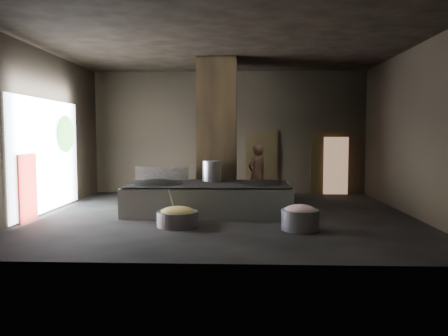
{
  "coord_description": "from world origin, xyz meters",
  "views": [
    {
      "loc": [
        0.45,
        -11.7,
        2.18
      ],
      "look_at": [
        -0.03,
        0.41,
        1.25
      ],
      "focal_mm": 35.0,
      "sensor_mm": 36.0,
      "label": 1
    }
  ],
  "objects_px": {
    "cook": "(257,174)",
    "veg_basin": "(177,219)",
    "hearth_platform": "(209,199)",
    "wok_right": "(257,186)",
    "stock_pot": "(212,171)",
    "meat_basin": "(300,220)",
    "wok_left": "(157,186)"
  },
  "relations": [
    {
      "from": "cook",
      "to": "veg_basin",
      "type": "xyz_separation_m",
      "value": [
        -2.01,
        -3.55,
        -0.75
      ]
    },
    {
      "from": "stock_pot",
      "to": "cook",
      "type": "relative_size",
      "value": 0.31
    },
    {
      "from": "wok_right",
      "to": "veg_basin",
      "type": "bearing_deg",
      "value": -136.87
    },
    {
      "from": "wok_left",
      "to": "wok_right",
      "type": "xyz_separation_m",
      "value": [
        2.8,
        0.1,
        0.0
      ]
    },
    {
      "from": "hearth_platform",
      "to": "cook",
      "type": "bearing_deg",
      "value": 52.75
    },
    {
      "from": "hearth_platform",
      "to": "stock_pot",
      "type": "distance_m",
      "value": 0.92
    },
    {
      "from": "cook",
      "to": "meat_basin",
      "type": "bearing_deg",
      "value": 67.85
    },
    {
      "from": "hearth_platform",
      "to": "wok_left",
      "type": "height_order",
      "value": "wok_left"
    },
    {
      "from": "hearth_platform",
      "to": "stock_pot",
      "type": "xyz_separation_m",
      "value": [
        0.05,
        0.55,
        0.74
      ]
    },
    {
      "from": "veg_basin",
      "to": "meat_basin",
      "type": "relative_size",
      "value": 1.14
    },
    {
      "from": "stock_pot",
      "to": "hearth_platform",
      "type": "bearing_deg",
      "value": -95.19
    },
    {
      "from": "veg_basin",
      "to": "stock_pot",
      "type": "bearing_deg",
      "value": 74.1
    },
    {
      "from": "hearth_platform",
      "to": "cook",
      "type": "relative_size",
      "value": 2.41
    },
    {
      "from": "wok_left",
      "to": "meat_basin",
      "type": "bearing_deg",
      "value": -28.87
    },
    {
      "from": "wok_right",
      "to": "stock_pot",
      "type": "relative_size",
      "value": 2.25
    },
    {
      "from": "wok_right",
      "to": "meat_basin",
      "type": "relative_size",
      "value": 1.54
    },
    {
      "from": "wok_left",
      "to": "cook",
      "type": "relative_size",
      "value": 0.76
    },
    {
      "from": "wok_left",
      "to": "cook",
      "type": "bearing_deg",
      "value": 32.5
    },
    {
      "from": "veg_basin",
      "to": "meat_basin",
      "type": "xyz_separation_m",
      "value": [
        2.86,
        -0.3,
        0.06
      ]
    },
    {
      "from": "hearth_platform",
      "to": "stock_pot",
      "type": "relative_size",
      "value": 7.67
    },
    {
      "from": "wok_left",
      "to": "hearth_platform",
      "type": "bearing_deg",
      "value": 1.97
    },
    {
      "from": "hearth_platform",
      "to": "cook",
      "type": "distance_m",
      "value": 2.31
    },
    {
      "from": "hearth_platform",
      "to": "wok_right",
      "type": "xyz_separation_m",
      "value": [
        1.35,
        0.05,
        0.36
      ]
    },
    {
      "from": "stock_pot",
      "to": "wok_right",
      "type": "bearing_deg",
      "value": -21.04
    },
    {
      "from": "wok_left",
      "to": "cook",
      "type": "distance_m",
      "value": 3.38
    },
    {
      "from": "wok_left",
      "to": "stock_pot",
      "type": "relative_size",
      "value": 2.42
    },
    {
      "from": "stock_pot",
      "to": "meat_basin",
      "type": "height_order",
      "value": "stock_pot"
    },
    {
      "from": "hearth_platform",
      "to": "meat_basin",
      "type": "xyz_separation_m",
      "value": [
        2.25,
        -2.09,
        -0.16
      ]
    },
    {
      "from": "hearth_platform",
      "to": "wok_left",
      "type": "distance_m",
      "value": 1.49
    },
    {
      "from": "veg_basin",
      "to": "cook",
      "type": "bearing_deg",
      "value": 60.51
    },
    {
      "from": "hearth_platform",
      "to": "cook",
      "type": "xyz_separation_m",
      "value": [
        1.39,
        1.76,
        0.54
      ]
    },
    {
      "from": "wok_left",
      "to": "cook",
      "type": "xyz_separation_m",
      "value": [
        2.84,
        1.81,
        0.18
      ]
    }
  ]
}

